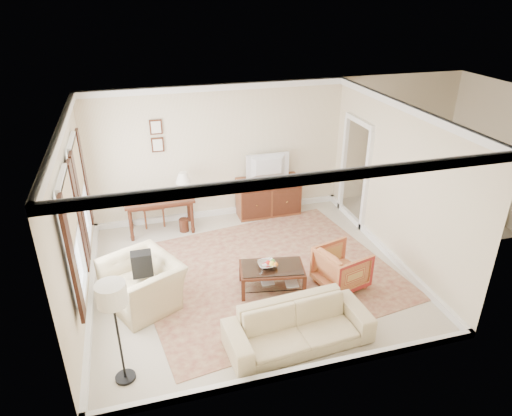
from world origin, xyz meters
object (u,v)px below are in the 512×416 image
writing_desk (160,203)px  club_armchair (142,276)px  coffee_table (272,272)px  sofa (299,321)px  sideboard (268,196)px  tv (269,159)px  striped_armchair (342,266)px

writing_desk → club_armchair: club_armchair is taller
club_armchair → coffee_table: bearing=58.2°
sofa → writing_desk: bearing=107.4°
coffee_table → sofa: bearing=-91.1°
writing_desk → club_armchair: bearing=-101.6°
sofa → sideboard: bearing=74.4°
tv → coffee_table: bearing=74.0°
writing_desk → striped_armchair: size_ratio=1.78×
coffee_table → striped_armchair: size_ratio=1.49×
club_armchair → sofa: size_ratio=0.57×
club_armchair → sofa: club_armchair is taller
writing_desk → coffee_table: (1.61, -2.60, -0.30)m
sideboard → club_armchair: size_ratio=1.18×
tv → striped_armchair: size_ratio=1.17×
sideboard → striped_armchair: 2.98m
tv → coffee_table: (-0.78, -2.73, -0.97)m
tv → club_armchair: 3.91m
tv → striped_armchair: 3.10m
coffee_table → sofa: 1.35m
striped_armchair → club_armchair: (-3.28, 0.41, 0.13)m
club_armchair → sofa: (2.07, -1.56, -0.11)m
sideboard → tv: 0.88m
sideboard → club_armchair: club_armchair is taller
striped_armchair → sideboard: bearing=-7.3°
tv → sofa: tv is taller
writing_desk → sofa: sofa is taller
writing_desk → sideboard: (2.39, 0.15, -0.22)m
writing_desk → sofa: bearing=-68.2°
striped_armchair → sofa: size_ratio=0.37×
sideboard → sofa: (-0.81, -4.09, -0.02)m
striped_armchair → coffee_table: bearing=65.1°
sofa → club_armchair: bearing=138.7°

